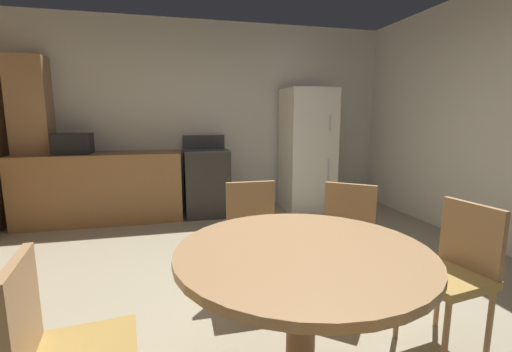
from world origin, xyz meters
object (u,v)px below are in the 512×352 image
(dining_table, at_px, (302,281))
(chair_east, at_px, (454,267))
(oven_range, at_px, (207,182))
(refrigerator, at_px, (307,150))
(microwave, at_px, (73,144))
(chair_north, at_px, (254,232))
(chair_west, at_px, (61,350))
(chair_northeast, at_px, (346,236))

(dining_table, bearing_deg, chair_east, 7.89)
(oven_range, distance_m, refrigerator, 1.53)
(microwave, distance_m, chair_north, 3.00)
(chair_north, bearing_deg, chair_east, 49.23)
(dining_table, xyz_separation_m, chair_east, (1.00, 0.14, -0.10))
(oven_range, relative_size, chair_west, 1.26)
(chair_east, bearing_deg, chair_north, -49.23)
(refrigerator, height_order, dining_table, refrigerator)
(oven_range, bearing_deg, refrigerator, -2.09)
(microwave, relative_size, chair_north, 0.51)
(oven_range, distance_m, chair_east, 3.41)
(dining_table, bearing_deg, chair_north, 89.42)
(microwave, distance_m, dining_table, 3.83)
(oven_range, distance_m, chair_west, 3.60)
(oven_range, distance_m, microwave, 1.76)
(refrigerator, relative_size, chair_northeast, 2.02)
(chair_west, relative_size, chair_northeast, 1.00)
(oven_range, xyz_separation_m, chair_northeast, (0.75, -2.59, 0.03))
(refrigerator, bearing_deg, oven_range, 177.91)
(refrigerator, distance_m, chair_east, 3.22)
(chair_east, height_order, chair_north, same)
(refrigerator, distance_m, dining_table, 3.60)
(refrigerator, bearing_deg, chair_north, -120.54)
(microwave, height_order, chair_east, microwave)
(oven_range, relative_size, microwave, 2.50)
(microwave, distance_m, chair_northeast, 3.58)
(oven_range, relative_size, refrigerator, 0.62)
(dining_table, distance_m, chair_northeast, 1.02)
(oven_range, xyz_separation_m, chair_east, (1.10, -3.23, 0.03))
(refrigerator, bearing_deg, chair_northeast, -105.89)
(refrigerator, relative_size, chair_east, 2.02)
(refrigerator, distance_m, microwave, 3.14)
(dining_table, relative_size, chair_northeast, 1.36)
(chair_east, bearing_deg, dining_table, 0.00)
(chair_east, bearing_deg, oven_range, -79.01)
(dining_table, distance_m, chair_north, 1.02)
(chair_east, xyz_separation_m, chair_north, (-0.99, 0.87, 0.00))
(microwave, xyz_separation_m, chair_north, (1.78, -2.36, -0.53))
(oven_range, height_order, chair_northeast, oven_range)
(refrigerator, relative_size, chair_west, 2.02)
(oven_range, height_order, dining_table, oven_range)
(refrigerator, bearing_deg, microwave, 179.08)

